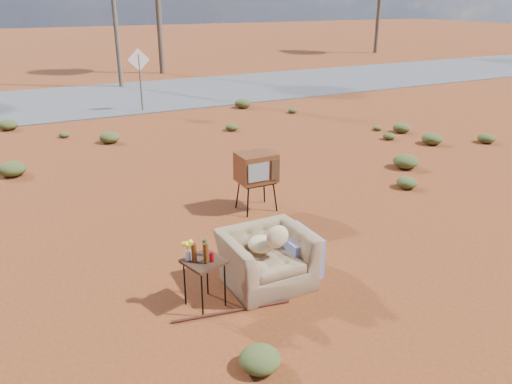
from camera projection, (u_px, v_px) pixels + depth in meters
name	position (u px, v px, depth m)	size (l,w,h in m)	color
ground	(259.00, 276.00, 7.33)	(140.00, 140.00, 0.00)	brown
highway	(86.00, 100.00, 19.77)	(140.00, 7.00, 0.04)	#565659
armchair	(272.00, 250.00, 7.05)	(1.40, 0.89, 1.04)	olive
tv_unit	(256.00, 168.00, 9.33)	(0.71, 0.57, 1.13)	black
side_table	(200.00, 259.00, 6.40)	(0.58, 0.58, 0.95)	#392215
rusty_bar	(232.00, 311.00, 6.48)	(0.04, 0.04, 1.58)	#451B12
road_sign	(139.00, 69.00, 17.37)	(0.78, 0.06, 2.19)	brown
scrub_patch	(129.00, 183.00, 10.59)	(17.49, 8.07, 0.33)	#485123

